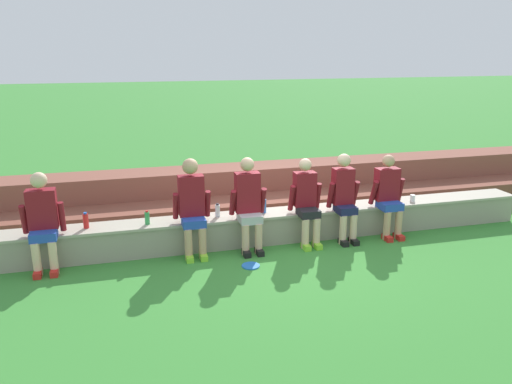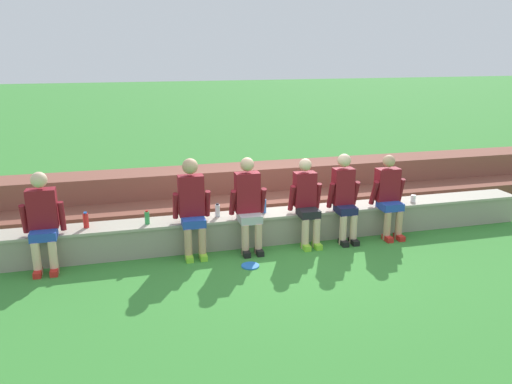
{
  "view_description": "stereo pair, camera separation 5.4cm",
  "coord_description": "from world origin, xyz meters",
  "px_view_note": "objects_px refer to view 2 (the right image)",
  "views": [
    {
      "loc": [
        -2.33,
        -6.93,
        2.93
      ],
      "look_at": [
        -0.37,
        0.23,
        0.81
      ],
      "focal_mm": 35.58,
      "sensor_mm": 36.0,
      "label": 1
    },
    {
      "loc": [
        -2.28,
        -6.95,
        2.93
      ],
      "look_at": [
        -0.37,
        0.23,
        0.81
      ],
      "focal_mm": 35.58,
      "sensor_mm": 36.0,
      "label": 2
    }
  ],
  "objects_px": {
    "person_center": "(248,203)",
    "person_right_of_center": "(307,200)",
    "person_rightmost_edge": "(389,194)",
    "frisbee": "(250,266)",
    "water_bottle_mid_left": "(86,220)",
    "water_bottle_center_gap": "(147,218)",
    "person_left_of_center": "(192,204)",
    "water_bottle_mid_right": "(218,211)",
    "person_far_right": "(345,196)",
    "person_far_left": "(43,219)",
    "plastic_cup_right_end": "(413,198)",
    "water_bottle_near_left": "(264,206)"
  },
  "relations": [
    {
      "from": "water_bottle_near_left",
      "to": "water_bottle_center_gap",
      "type": "xyz_separation_m",
      "value": [
        -1.77,
        -0.07,
        -0.01
      ]
    },
    {
      "from": "water_bottle_mid_left",
      "to": "water_bottle_center_gap",
      "type": "xyz_separation_m",
      "value": [
        0.85,
        -0.06,
        -0.01
      ]
    },
    {
      "from": "water_bottle_mid_right",
      "to": "water_bottle_center_gap",
      "type": "height_order",
      "value": "same"
    },
    {
      "from": "person_far_left",
      "to": "person_right_of_center",
      "type": "xyz_separation_m",
      "value": [
        3.76,
        -0.01,
        -0.03
      ]
    },
    {
      "from": "person_left_of_center",
      "to": "water_bottle_near_left",
      "type": "bearing_deg",
      "value": 10.66
    },
    {
      "from": "person_far_left",
      "to": "frisbee",
      "type": "height_order",
      "value": "person_far_left"
    },
    {
      "from": "person_left_of_center",
      "to": "water_bottle_mid_right",
      "type": "bearing_deg",
      "value": 26.83
    },
    {
      "from": "person_right_of_center",
      "to": "person_far_left",
      "type": "bearing_deg",
      "value": 179.84
    },
    {
      "from": "person_far_left",
      "to": "water_bottle_mid_left",
      "type": "relative_size",
      "value": 5.81
    },
    {
      "from": "water_bottle_mid_left",
      "to": "frisbee",
      "type": "xyz_separation_m",
      "value": [
        2.18,
        -0.88,
        -0.57
      ]
    },
    {
      "from": "water_bottle_near_left",
      "to": "water_bottle_center_gap",
      "type": "relative_size",
      "value": 1.14
    },
    {
      "from": "water_bottle_mid_left",
      "to": "person_far_right",
      "type": "bearing_deg",
      "value": -3.74
    },
    {
      "from": "person_center",
      "to": "person_right_of_center",
      "type": "bearing_deg",
      "value": 1.98
    },
    {
      "from": "plastic_cup_right_end",
      "to": "frisbee",
      "type": "relative_size",
      "value": 0.43
    },
    {
      "from": "person_far_left",
      "to": "person_far_right",
      "type": "height_order",
      "value": "person_far_right"
    },
    {
      "from": "person_far_left",
      "to": "water_bottle_mid_right",
      "type": "distance_m",
      "value": 2.44
    },
    {
      "from": "water_bottle_near_left",
      "to": "plastic_cup_right_end",
      "type": "bearing_deg",
      "value": -1.56
    },
    {
      "from": "person_far_right",
      "to": "water_bottle_near_left",
      "type": "distance_m",
      "value": 1.26
    },
    {
      "from": "person_rightmost_edge",
      "to": "water_bottle_mid_left",
      "type": "xyz_separation_m",
      "value": [
        -4.61,
        0.26,
        -0.11
      ]
    },
    {
      "from": "person_center",
      "to": "frisbee",
      "type": "distance_m",
      "value": 0.96
    },
    {
      "from": "water_bottle_mid_right",
      "to": "water_bottle_center_gap",
      "type": "distance_m",
      "value": 1.05
    },
    {
      "from": "person_far_right",
      "to": "water_bottle_mid_left",
      "type": "xyz_separation_m",
      "value": [
        -3.85,
        0.25,
        -0.14
      ]
    },
    {
      "from": "person_center",
      "to": "water_bottle_mid_right",
      "type": "height_order",
      "value": "person_center"
    },
    {
      "from": "person_left_of_center",
      "to": "water_bottle_mid_left",
      "type": "height_order",
      "value": "person_left_of_center"
    },
    {
      "from": "person_far_left",
      "to": "water_bottle_near_left",
      "type": "height_order",
      "value": "person_far_left"
    },
    {
      "from": "person_right_of_center",
      "to": "person_far_right",
      "type": "relative_size",
      "value": 0.96
    },
    {
      "from": "water_bottle_center_gap",
      "to": "plastic_cup_right_end",
      "type": "height_order",
      "value": "water_bottle_center_gap"
    },
    {
      "from": "person_far_left",
      "to": "water_bottle_near_left",
      "type": "bearing_deg",
      "value": 4.07
    },
    {
      "from": "water_bottle_mid_left",
      "to": "plastic_cup_right_end",
      "type": "relative_size",
      "value": 2.13
    },
    {
      "from": "person_center",
      "to": "water_bottle_center_gap",
      "type": "xyz_separation_m",
      "value": [
        -1.46,
        0.2,
        -0.17
      ]
    },
    {
      "from": "person_center",
      "to": "person_far_right",
      "type": "xyz_separation_m",
      "value": [
        1.54,
        0.01,
        -0.02
      ]
    },
    {
      "from": "person_left_of_center",
      "to": "water_bottle_center_gap",
      "type": "xyz_separation_m",
      "value": [
        -0.64,
        0.14,
        -0.2
      ]
    },
    {
      "from": "person_center",
      "to": "person_rightmost_edge",
      "type": "bearing_deg",
      "value": 0.09
    },
    {
      "from": "person_left_of_center",
      "to": "water_bottle_mid_right",
      "type": "distance_m",
      "value": 0.5
    },
    {
      "from": "person_far_right",
      "to": "water_bottle_near_left",
      "type": "height_order",
      "value": "person_far_right"
    },
    {
      "from": "person_far_left",
      "to": "person_far_right",
      "type": "relative_size",
      "value": 0.99
    },
    {
      "from": "person_left_of_center",
      "to": "person_rightmost_edge",
      "type": "relative_size",
      "value": 1.08
    },
    {
      "from": "person_center",
      "to": "frisbee",
      "type": "height_order",
      "value": "person_center"
    },
    {
      "from": "person_far_left",
      "to": "water_bottle_near_left",
      "type": "xyz_separation_m",
      "value": [
        3.15,
        0.22,
        -0.14
      ]
    },
    {
      "from": "person_center",
      "to": "frisbee",
      "type": "bearing_deg",
      "value": -102.1
    },
    {
      "from": "water_bottle_center_gap",
      "to": "person_far_left",
      "type": "bearing_deg",
      "value": -173.64
    },
    {
      "from": "water_bottle_mid_left",
      "to": "plastic_cup_right_end",
      "type": "xyz_separation_m",
      "value": [
        5.18,
        -0.06,
        -0.05
      ]
    },
    {
      "from": "person_rightmost_edge",
      "to": "water_bottle_near_left",
      "type": "xyz_separation_m",
      "value": [
        -1.99,
        0.26,
        -0.11
      ]
    },
    {
      "from": "water_bottle_mid_left",
      "to": "water_bottle_center_gap",
      "type": "height_order",
      "value": "water_bottle_mid_left"
    },
    {
      "from": "person_right_of_center",
      "to": "water_bottle_center_gap",
      "type": "relative_size",
      "value": 6.38
    },
    {
      "from": "water_bottle_near_left",
      "to": "plastic_cup_right_end",
      "type": "distance_m",
      "value": 2.56
    },
    {
      "from": "person_center",
      "to": "person_far_right",
      "type": "relative_size",
      "value": 1.02
    },
    {
      "from": "person_far_left",
      "to": "plastic_cup_right_end",
      "type": "bearing_deg",
      "value": 1.55
    },
    {
      "from": "person_left_of_center",
      "to": "frisbee",
      "type": "distance_m",
      "value": 1.22
    },
    {
      "from": "person_rightmost_edge",
      "to": "frisbee",
      "type": "bearing_deg",
      "value": -165.64
    }
  ]
}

